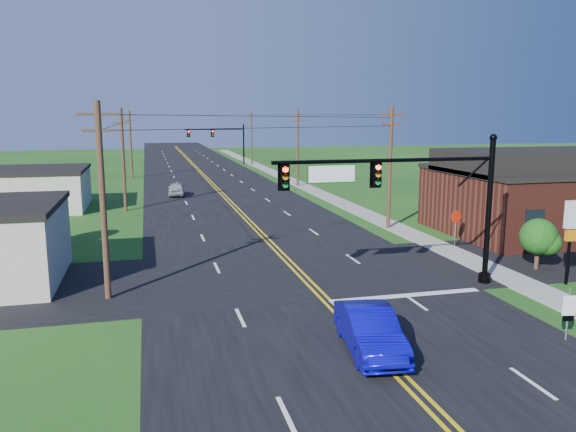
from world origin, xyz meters
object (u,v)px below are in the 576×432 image
object	(u,v)px
signal_mast_far	(218,138)
blue_car	(370,331)
signal_mast_main	(407,193)
stop_sign	(456,221)
route_sign	(568,310)

from	to	relation	value
signal_mast_far	blue_car	bearing A→B (deg)	-93.28
blue_car	signal_mast_main	bearing A→B (deg)	62.88
signal_mast_main	stop_sign	distance (m)	10.93
signal_mast_far	blue_car	distance (m)	78.68
signal_mast_main	blue_car	distance (m)	8.76
route_sign	stop_sign	xyz separation A→B (m)	(4.10, 14.90, 0.50)
stop_sign	route_sign	bearing A→B (deg)	-119.19
signal_mast_far	stop_sign	bearing A→B (deg)	-83.66
blue_car	stop_sign	distance (m)	18.28
signal_mast_main	signal_mast_far	xyz separation A→B (m)	(0.10, 72.00, -0.20)
signal_mast_main	blue_car	size ratio (longest dim) A/B	2.35
signal_mast_far	stop_sign	world-z (taller)	signal_mast_far
blue_car	stop_sign	bearing A→B (deg)	57.45
signal_mast_main	route_sign	xyz separation A→B (m)	(3.16, -7.31, -3.55)
signal_mast_far	stop_sign	xyz separation A→B (m)	(7.16, -64.41, -2.84)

